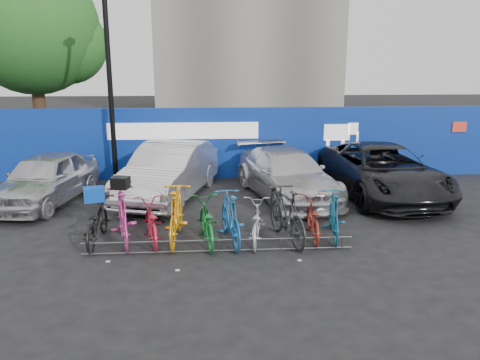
{
  "coord_description": "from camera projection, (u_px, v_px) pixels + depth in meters",
  "views": [
    {
      "loc": [
        -0.18,
        -9.65,
        3.8
      ],
      "look_at": [
        0.62,
        2.0,
        0.9
      ],
      "focal_mm": 35.0,
      "sensor_mm": 36.0,
      "label": 1
    }
  ],
  "objects": [
    {
      "name": "ground",
      "position": [
        218.0,
        242.0,
        10.27
      ],
      "size": [
        100.0,
        100.0,
        0.0
      ],
      "primitive_type": "plane",
      "color": "black",
      "rests_on": "ground"
    },
    {
      "name": "hoarding",
      "position": [
        214.0,
        143.0,
        15.79
      ],
      "size": [
        22.0,
        0.18,
        2.4
      ],
      "color": "navy",
      "rests_on": "ground"
    },
    {
      "name": "tree",
      "position": [
        38.0,
        31.0,
        18.34
      ],
      "size": [
        5.4,
        5.2,
        7.8
      ],
      "color": "#382314",
      "rests_on": "ground"
    },
    {
      "name": "lamppost",
      "position": [
        110.0,
        82.0,
        14.5
      ],
      "size": [
        0.25,
        0.5,
        6.11
      ],
      "color": "black",
      "rests_on": "ground"
    },
    {
      "name": "bike_rack",
      "position": [
        219.0,
        246.0,
        9.65
      ],
      "size": [
        5.6,
        0.03,
        0.3
      ],
      "color": "#595B60",
      "rests_on": "ground"
    },
    {
      "name": "car_0",
      "position": [
        45.0,
        178.0,
        13.01
      ],
      "size": [
        2.45,
        4.43,
        1.43
      ],
      "primitive_type": "imported",
      "rotation": [
        0.0,
        0.0,
        -0.19
      ],
      "color": "#B4B4B9",
      "rests_on": "ground"
    },
    {
      "name": "car_1",
      "position": [
        169.0,
        171.0,
        13.53
      ],
      "size": [
        2.95,
        5.09,
        1.59
      ],
      "primitive_type": "imported",
      "rotation": [
        0.0,
        0.0,
        -0.28
      ],
      "color": "silver",
      "rests_on": "ground"
    },
    {
      "name": "car_2",
      "position": [
        287.0,
        174.0,
        13.6
      ],
      "size": [
        2.98,
        5.09,
        1.38
      ],
      "primitive_type": "imported",
      "rotation": [
        0.0,
        0.0,
        0.23
      ],
      "color": "silver",
      "rests_on": "ground"
    },
    {
      "name": "car_3",
      "position": [
        382.0,
        171.0,
        13.71
      ],
      "size": [
        2.8,
        5.59,
        1.52
      ],
      "primitive_type": "imported",
      "rotation": [
        0.0,
        0.0,
        0.05
      ],
      "color": "black",
      "rests_on": "ground"
    },
    {
      "name": "bike_0",
      "position": [
        96.0,
        222.0,
        10.13
      ],
      "size": [
        0.64,
        1.81,
        0.95
      ],
      "primitive_type": "imported",
      "rotation": [
        0.0,
        0.0,
        3.14
      ],
      "color": "black",
      "rests_on": "ground"
    },
    {
      "name": "bike_1",
      "position": [
        123.0,
        216.0,
        10.13
      ],
      "size": [
        1.05,
        2.11,
        1.22
      ],
      "primitive_type": "imported",
      "rotation": [
        0.0,
        0.0,
        3.39
      ],
      "color": "#D23E90",
      "rests_on": "ground"
    },
    {
      "name": "bike_2",
      "position": [
        151.0,
        222.0,
        10.18
      ],
      "size": [
        0.98,
        1.85,
        0.92
      ],
      "primitive_type": "imported",
      "rotation": [
        0.0,
        0.0,
        3.36
      ],
      "color": "#BD2039",
      "rests_on": "ground"
    },
    {
      "name": "bike_3",
      "position": [
        176.0,
        215.0,
        10.18
      ],
      "size": [
        0.69,
        2.08,
        1.23
      ],
      "primitive_type": "imported",
      "rotation": [
        0.0,
        0.0,
        3.08
      ],
      "color": "orange",
      "rests_on": "ground"
    },
    {
      "name": "bike_4",
      "position": [
        206.0,
        222.0,
        10.14
      ],
      "size": [
        0.87,
        1.91,
        0.97
      ],
      "primitive_type": "imported",
      "rotation": [
        0.0,
        0.0,
        3.27
      ],
      "color": "#156E2B",
      "rests_on": "ground"
    },
    {
      "name": "bike_5",
      "position": [
        230.0,
        218.0,
        10.1
      ],
      "size": [
        0.82,
        1.97,
        1.15
      ],
      "primitive_type": "imported",
      "rotation": [
        0.0,
        0.0,
        3.29
      ],
      "color": "#1B5EA4",
      "rests_on": "ground"
    },
    {
      "name": "bike_6",
      "position": [
        256.0,
        222.0,
        10.2
      ],
      "size": [
        0.83,
        1.77,
        0.9
      ],
      "primitive_type": "imported",
      "rotation": [
        0.0,
        0.0,
        3.0
      ],
      "color": "#ACADB3",
      "rests_on": "ground"
    },
    {
      "name": "bike_7",
      "position": [
        287.0,
        215.0,
        10.19
      ],
      "size": [
        0.99,
        2.11,
        1.22
      ],
      "primitive_type": "imported",
      "rotation": [
        0.0,
        0.0,
        3.35
      ],
      "color": "#27272A",
      "rests_on": "ground"
    },
    {
      "name": "bike_8",
      "position": [
        313.0,
        218.0,
        10.44
      ],
      "size": [
        0.76,
        1.78,
        0.91
      ],
      "primitive_type": "imported",
      "rotation": [
        0.0,
        0.0,
        3.05
      ],
      "color": "maroon",
      "rests_on": "ground"
    },
    {
      "name": "bike_9",
      "position": [
        334.0,
        215.0,
        10.41
      ],
      "size": [
        0.8,
        1.85,
        1.07
      ],
      "primitive_type": "imported",
      "rotation": [
        0.0,
        0.0,
        2.97
      ],
      "color": "navy",
      "rests_on": "ground"
    },
    {
      "name": "cargo_crate",
      "position": [
        94.0,
        194.0,
        9.98
      ],
      "size": [
        0.49,
        0.42,
        0.3
      ],
      "primitive_type": "cube",
      "rotation": [
        0.0,
        0.0,
        0.25
      ],
      "color": "#083EB2",
      "rests_on": "bike_0"
    },
    {
      "name": "cargo_topcase",
      "position": [
        121.0,
        183.0,
        9.95
      ],
      "size": [
        0.4,
        0.37,
        0.25
      ],
      "primitive_type": "cube",
      "rotation": [
        0.0,
        0.0,
        -0.21
      ],
      "color": "black",
      "rests_on": "bike_1"
    }
  ]
}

